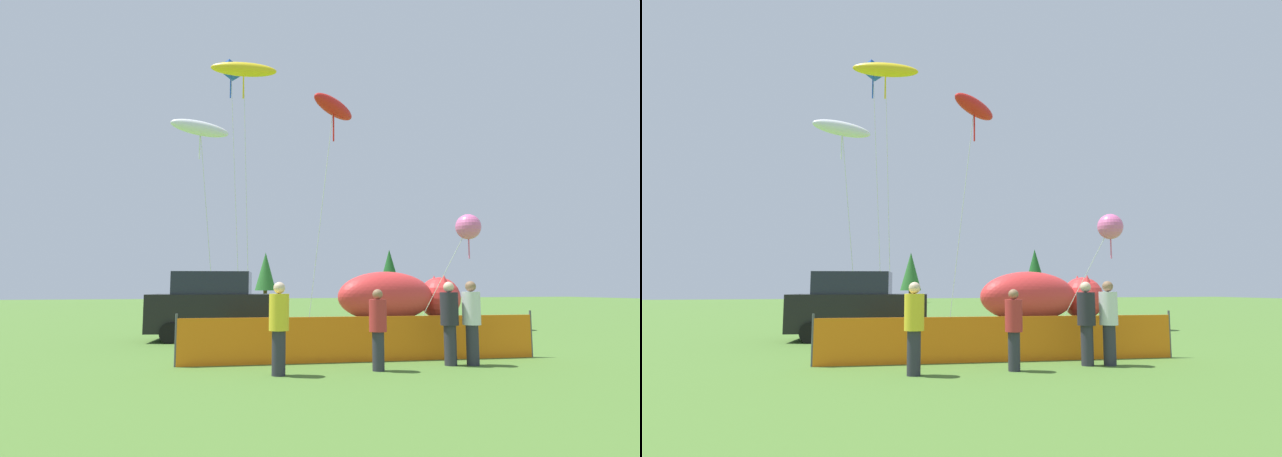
{
  "view_description": "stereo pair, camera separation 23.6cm",
  "coord_description": "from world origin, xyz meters",
  "views": [
    {
      "loc": [
        -5.47,
        -15.23,
        1.67
      ],
      "look_at": [
        0.12,
        5.95,
        4.25
      ],
      "focal_mm": 28.0,
      "sensor_mm": 36.0,
      "label": 1
    },
    {
      "loc": [
        -5.24,
        -15.29,
        1.67
      ],
      "look_at": [
        0.12,
        5.95,
        4.25
      ],
      "focal_mm": 28.0,
      "sensor_mm": 36.0,
      "label": 2
    }
  ],
  "objects": [
    {
      "name": "ground_plane",
      "position": [
        0.0,
        0.0,
        0.0
      ],
      "size": [
        120.0,
        120.0,
        0.0
      ],
      "primitive_type": "plane",
      "color": "#4C752D"
    },
    {
      "name": "parked_car",
      "position": [
        -4.52,
        1.15,
        1.05
      ],
      "size": [
        4.53,
        2.49,
        2.16
      ],
      "rotation": [
        0.0,
        0.0,
        -0.18
      ],
      "color": "black",
      "rests_on": "ground"
    },
    {
      "name": "folding_chair",
      "position": [
        3.41,
        -0.22,
        0.5
      ],
      "size": [
        0.67,
        0.67,
        0.87
      ],
      "rotation": [
        0.0,
        0.0,
        2.01
      ],
      "color": "#267F33",
      "rests_on": "ground"
    },
    {
      "name": "inflatable_cat",
      "position": [
        4.78,
        8.13,
        1.12
      ],
      "size": [
        7.42,
        3.87,
        2.44
      ],
      "rotation": [
        0.0,
        0.0,
        0.26
      ],
      "color": "red",
      "rests_on": "ground"
    },
    {
      "name": "safety_fence",
      "position": [
        -1.55,
        -4.38,
        0.5
      ],
      "size": [
        8.32,
        0.66,
        1.11
      ],
      "rotation": [
        0.0,
        0.0,
        -0.07
      ],
      "color": "orange",
      "rests_on": "ground"
    },
    {
      "name": "spectator_in_black_shirt",
      "position": [
        -3.76,
        -5.64,
        0.97
      ],
      "size": [
        0.39,
        0.39,
        1.77
      ],
      "color": "#2D2D38",
      "rests_on": "ground"
    },
    {
      "name": "spectator_in_white_shirt",
      "position": [
        -1.72,
        -5.62,
        0.89
      ],
      "size": [
        0.35,
        0.35,
        1.63
      ],
      "color": "#2D2D38",
      "rests_on": "ground"
    },
    {
      "name": "spectator_in_green_shirt",
      "position": [
        0.04,
        -5.35,
        0.98
      ],
      "size": [
        0.39,
        0.39,
        1.79
      ],
      "color": "#2D2D38",
      "rests_on": "ground"
    },
    {
      "name": "spectator_in_blue_shirt",
      "position": [
        0.52,
        -5.45,
        0.98
      ],
      "size": [
        0.39,
        0.39,
        1.8
      ],
      "color": "#2D2D38",
      "rests_on": "ground"
    },
    {
      "name": "kite_blue_box",
      "position": [
        -3.85,
        6.69,
        11.15
      ],
      "size": [
        1.31,
        1.29,
        11.71
      ],
      "color": "silver",
      "rests_on": "ground"
    },
    {
      "name": "kite_white_ghost",
      "position": [
        -5.16,
        5.57,
        8.24
      ],
      "size": [
        2.53,
        2.0,
        8.69
      ],
      "color": "silver",
      "rests_on": "ground"
    },
    {
      "name": "kite_pink_octopus",
      "position": [
        5.52,
        2.74,
        4.11
      ],
      "size": [
        2.29,
        1.85,
        4.64
      ],
      "color": "silver",
      "rests_on": "ground"
    },
    {
      "name": "kite_red_lizard",
      "position": [
        -0.46,
        1.83,
        8.26
      ],
      "size": [
        2.09,
        1.56,
        8.79
      ],
      "color": "silver",
      "rests_on": "ground"
    },
    {
      "name": "kite_yellow_hero",
      "position": [
        -3.41,
        5.52,
        10.99
      ],
      "size": [
        2.95,
        1.25,
        11.44
      ],
      "color": "silver",
      "rests_on": "ground"
    },
    {
      "name": "horizon_tree_east",
      "position": [
        17.04,
        38.62,
        3.7
      ],
      "size": [
        2.53,
        2.53,
        6.03
      ],
      "color": "brown",
      "rests_on": "ground"
    },
    {
      "name": "horizon_tree_west",
      "position": [
        2.82,
        39.94,
        3.4
      ],
      "size": [
        2.32,
        2.32,
        5.54
      ],
      "color": "brown",
      "rests_on": "ground"
    }
  ]
}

